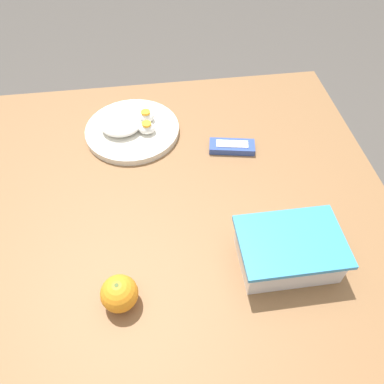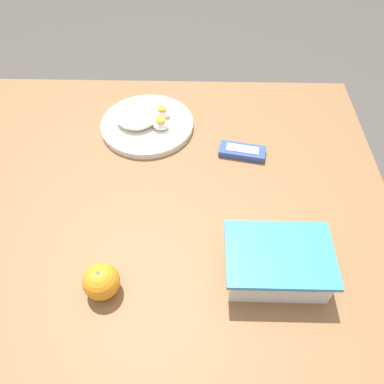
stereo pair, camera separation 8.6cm
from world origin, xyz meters
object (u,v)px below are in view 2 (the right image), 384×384
at_px(rice_plate, 146,123).
at_px(candy_bar, 242,151).
at_px(food_container, 276,264).
at_px(orange_fruit, 101,282).

relative_size(rice_plate, candy_bar, 2.04).
distance_m(food_container, rice_plate, 0.54).
relative_size(orange_fruit, candy_bar, 0.57).
height_order(orange_fruit, candy_bar, orange_fruit).
relative_size(orange_fruit, rice_plate, 0.28).
height_order(food_container, orange_fruit, food_container).
bearing_deg(candy_bar, rice_plate, -20.98).
bearing_deg(food_container, candy_bar, -82.83).
xyz_separation_m(food_container, candy_bar, (0.04, -0.34, -0.02)).
bearing_deg(rice_plate, orange_fruit, 86.09).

